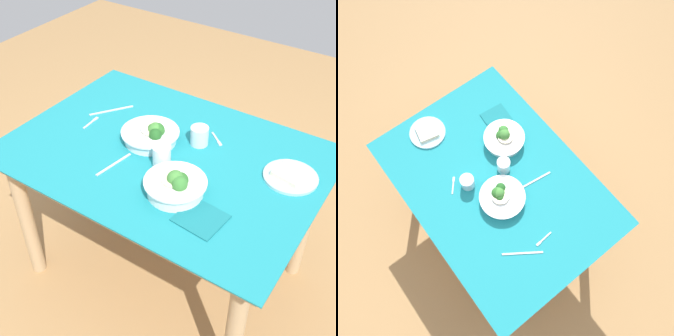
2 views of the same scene
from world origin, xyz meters
TOP-DOWN VIEW (x-y plane):
  - ground_plane at (0.00, 0.00)m, footprint 6.00×6.00m
  - dining_table at (0.00, 0.00)m, footprint 1.33×0.94m
  - broccoli_bowl_far at (-0.09, 0.04)m, footprint 0.25×0.25m
  - broccoli_bowl_near at (0.18, -0.19)m, footprint 0.24×0.24m
  - bread_side_plate at (0.51, 0.14)m, footprint 0.22×0.22m
  - water_glass_center at (0.04, -0.08)m, footprint 0.07×0.07m
  - water_glass_side at (0.09, 0.13)m, footprint 0.08×0.08m
  - fork_by_far_bowl at (-0.41, -0.00)m, footprint 0.02×0.11m
  - fork_by_near_bowl at (0.14, 0.20)m, footprint 0.09×0.07m
  - table_knife_left at (-0.13, -0.19)m, footprint 0.04×0.19m
  - table_knife_right at (-0.40, 0.13)m, footprint 0.13×0.18m
  - napkin_folded_upper at (0.33, -0.25)m, footprint 0.18×0.17m

SIDE VIEW (x-z plane):
  - ground_plane at x=0.00m, z-range 0.00..0.00m
  - dining_table at x=0.00m, z-range 0.26..1.03m
  - table_knife_left at x=-0.13m, z-range 0.77..0.77m
  - table_knife_right at x=-0.40m, z-range 0.77..0.77m
  - fork_by_far_bowl at x=-0.41m, z-range 0.77..0.77m
  - fork_by_near_bowl at x=0.14m, z-range 0.77..0.77m
  - napkin_folded_upper at x=0.33m, z-range 0.77..0.77m
  - bread_side_plate at x=0.51m, z-range 0.76..0.79m
  - broccoli_bowl_far at x=-0.09m, z-range 0.75..0.85m
  - broccoli_bowl_near at x=0.18m, z-range 0.75..0.86m
  - water_glass_side at x=0.09m, z-range 0.77..0.85m
  - water_glass_center at x=0.04m, z-range 0.77..0.86m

